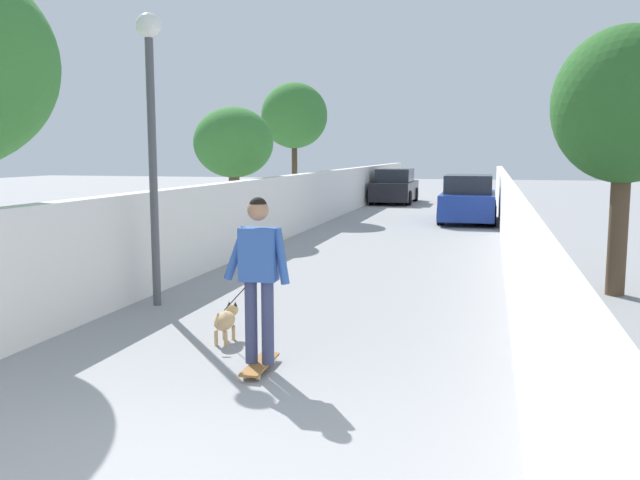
# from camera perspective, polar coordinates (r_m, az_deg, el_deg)

# --- Properties ---
(ground_plane) EXTENTS (80.00, 80.00, 0.00)m
(ground_plane) POSITION_cam_1_polar(r_m,az_deg,el_deg) (18.21, 6.47, 0.26)
(ground_plane) COLOR gray
(wall_left) EXTENTS (48.00, 0.30, 1.65)m
(wall_left) POSITION_cam_1_polar(r_m,az_deg,el_deg) (16.84, -4.27, 2.53)
(wall_left) COLOR silver
(wall_left) RESTS_ON ground
(fence_right) EXTENTS (48.00, 0.30, 1.49)m
(fence_right) POSITION_cam_1_polar(r_m,az_deg,el_deg) (15.98, 15.87, 1.70)
(fence_right) COLOR white
(fence_right) RESTS_ON ground
(tree_right_near) EXTENTS (2.24, 2.24, 4.23)m
(tree_right_near) POSITION_cam_1_polar(r_m,az_deg,el_deg) (11.59, 24.59, 10.30)
(tree_right_near) COLOR brown
(tree_right_near) RESTS_ON ground
(tree_left_mid) EXTENTS (2.13, 2.13, 3.48)m
(tree_left_mid) POSITION_cam_1_polar(r_m,az_deg,el_deg) (18.18, -7.38, 8.16)
(tree_left_mid) COLOR brown
(tree_left_mid) RESTS_ON ground
(tree_left_far) EXTENTS (2.33, 2.33, 4.71)m
(tree_left_far) POSITION_cam_1_polar(r_m,az_deg,el_deg) (23.91, -2.21, 10.52)
(tree_left_far) COLOR #473523
(tree_left_far) RESTS_ON ground
(lamp_post) EXTENTS (0.36, 0.36, 4.25)m
(lamp_post) POSITION_cam_1_polar(r_m,az_deg,el_deg) (10.14, -14.21, 10.86)
(lamp_post) COLOR #4C4C51
(lamp_post) RESTS_ON ground
(skateboard) EXTENTS (0.81, 0.23, 0.08)m
(skateboard) POSITION_cam_1_polar(r_m,az_deg,el_deg) (7.15, -5.15, -10.53)
(skateboard) COLOR brown
(skateboard) RESTS_ON ground
(person_skateboarder) EXTENTS (0.23, 0.71, 1.74)m
(person_skateboarder) POSITION_cam_1_polar(r_m,az_deg,el_deg) (6.90, -5.25, -2.28)
(person_skateboarder) COLOR #333859
(person_skateboarder) RESTS_ON skateboard
(dog) EXTENTS (1.25, 0.88, 1.06)m
(dog) POSITION_cam_1_polar(r_m,az_deg,el_deg) (8.19, -8.03, -6.75)
(dog) COLOR tan
(dog) RESTS_ON ground
(car_near) EXTENTS (4.12, 1.80, 1.54)m
(car_near) POSITION_cam_1_polar(r_m,az_deg,el_deg) (22.57, 12.52, 3.35)
(car_near) COLOR navy
(car_near) RESTS_ON ground
(car_far) EXTENTS (4.17, 1.80, 1.54)m
(car_far) POSITION_cam_1_polar(r_m,az_deg,el_deg) (30.46, 6.39, 4.51)
(car_far) COLOR black
(car_far) RESTS_ON ground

